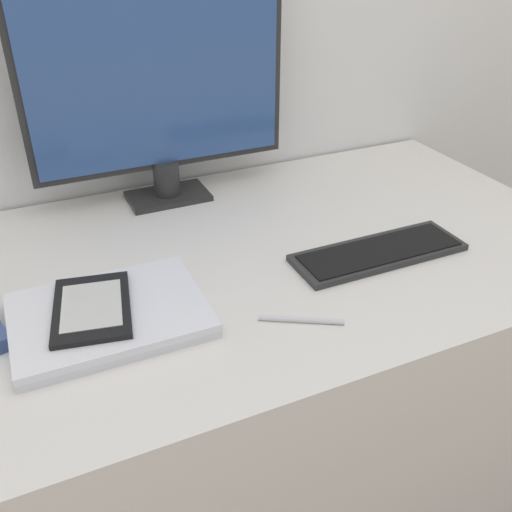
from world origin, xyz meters
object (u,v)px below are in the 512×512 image
at_px(keyboard, 379,252).
at_px(pen, 301,320).
at_px(laptop, 109,315).
at_px(monitor, 160,81).
at_px(ereader, 92,307).

distance_m(keyboard, pen, 0.26).
bearing_deg(keyboard, pen, -152.45).
height_order(laptop, pen, laptop).
bearing_deg(keyboard, monitor, 124.83).
bearing_deg(pen, laptop, 155.30).
relative_size(laptop, ereader, 1.55).
bearing_deg(ereader, pen, -24.15).
bearing_deg(keyboard, laptop, 179.28).
height_order(monitor, pen, monitor).
bearing_deg(monitor, keyboard, -55.17).
distance_m(keyboard, laptop, 0.51).
bearing_deg(laptop, monitor, 61.12).
bearing_deg(laptop, pen, -24.70).
distance_m(ereader, pen, 0.33).
height_order(laptop, ereader, ereader).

